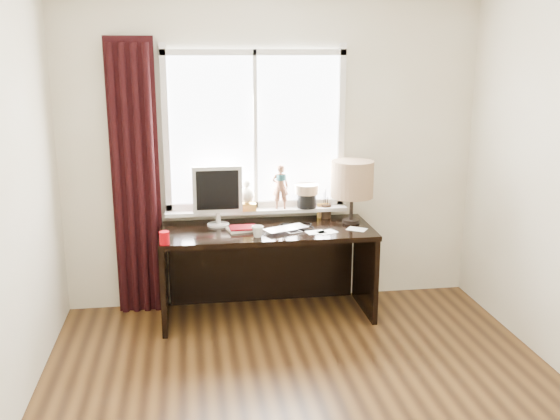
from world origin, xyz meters
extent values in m
cube|color=beige|center=(0.00, 2.00, 1.30)|extent=(3.50, 0.00, 2.60)
imported|color=silver|center=(0.04, 1.54, 0.76)|extent=(0.42, 0.35, 0.03)
imported|color=white|center=(-0.20, 1.42, 0.80)|extent=(0.12, 0.11, 0.09)
cylinder|color=#A00209|center=(-0.90, 1.33, 0.80)|extent=(0.07, 0.07, 0.10)
cube|color=white|center=(-0.15, 1.99, 1.50)|extent=(1.40, 0.02, 1.30)
cube|color=silver|center=(-0.15, 1.96, 0.88)|extent=(1.50, 0.05, 0.05)
cube|color=silver|center=(-0.15, 1.96, 2.12)|extent=(1.50, 0.05, 0.05)
cube|color=silver|center=(-0.88, 1.96, 1.50)|extent=(0.05, 0.05, 1.40)
cube|color=silver|center=(0.57, 1.96, 1.50)|extent=(0.05, 0.05, 1.40)
cube|color=silver|center=(-0.15, 1.96, 1.50)|extent=(0.03, 0.05, 1.30)
cube|color=silver|center=(-0.15, 1.91, 0.83)|extent=(1.52, 0.18, 0.03)
cylinder|color=#56000A|center=(-0.59, 1.89, 0.98)|extent=(0.15, 0.15, 0.26)
cube|color=gold|center=(-0.24, 1.87, 0.88)|extent=(0.15, 0.12, 0.06)
sphere|color=beige|center=(-0.24, 1.87, 0.97)|extent=(0.13, 0.13, 0.13)
sphere|color=beige|center=(-0.24, 1.87, 1.07)|extent=(0.07, 0.07, 0.07)
imported|color=brown|center=(0.05, 1.88, 1.04)|extent=(0.14, 0.10, 0.38)
cylinder|color=#1E4C51|center=(0.05, 1.87, 1.12)|extent=(0.09, 0.09, 0.05)
cylinder|color=black|center=(0.27, 1.88, 0.91)|extent=(0.16, 0.16, 0.12)
cylinder|color=#8C6B4C|center=(0.27, 1.88, 1.01)|extent=(0.20, 0.20, 0.08)
cube|color=black|center=(-1.13, 1.92, 1.12)|extent=(0.38, 0.05, 2.25)
cylinder|color=black|center=(-1.27, 1.89, 1.10)|extent=(0.06, 0.06, 2.20)
cylinder|color=black|center=(-1.18, 1.89, 1.10)|extent=(0.06, 0.06, 2.20)
cylinder|color=black|center=(-1.09, 1.89, 1.10)|extent=(0.06, 0.06, 2.20)
cylinder|color=black|center=(-1.00, 1.89, 1.10)|extent=(0.06, 0.06, 2.20)
cube|color=black|center=(-0.10, 1.63, 0.73)|extent=(1.70, 0.70, 0.04)
cube|color=black|center=(-0.93, 1.63, 0.35)|extent=(0.04, 0.64, 0.71)
cube|color=black|center=(0.73, 1.63, 0.35)|extent=(0.04, 0.64, 0.71)
cube|color=black|center=(-0.10, 1.97, 0.35)|extent=(1.60, 0.03, 0.71)
cylinder|color=beige|center=(-0.48, 1.79, 0.76)|extent=(0.18, 0.18, 0.01)
cylinder|color=beige|center=(-0.48, 1.79, 0.81)|extent=(0.04, 0.04, 0.10)
cube|color=beige|center=(-0.48, 1.79, 1.05)|extent=(0.40, 0.04, 0.38)
cube|color=black|center=(-0.48, 1.76, 1.05)|extent=(0.34, 0.01, 0.32)
cube|color=beige|center=(-0.30, 1.61, 0.76)|extent=(0.25, 0.20, 0.02)
cube|color=#5E0107|center=(-0.29, 1.60, 0.78)|extent=(0.21, 0.16, 0.01)
cylinder|color=black|center=(0.44, 1.89, 0.81)|extent=(0.09, 0.09, 0.12)
cylinder|color=black|center=(0.43, 1.90, 0.86)|extent=(0.01, 0.01, 0.22)
cylinder|color=black|center=(0.45, 1.88, 0.84)|extent=(0.01, 0.01, 0.19)
cylinder|color=black|center=(0.44, 1.90, 0.88)|extent=(0.01, 0.01, 0.25)
cylinder|color=black|center=(0.46, 1.90, 0.83)|extent=(0.01, 0.01, 0.17)
cube|color=gold|center=(0.42, 1.89, 0.81)|extent=(0.10, 0.02, 0.13)
cube|color=#996633|center=(0.42, 1.88, 0.81)|extent=(0.08, 0.01, 0.10)
cylinder|color=black|center=(0.61, 1.71, 0.77)|extent=(0.14, 0.14, 0.03)
cylinder|color=black|center=(0.61, 1.71, 0.89)|extent=(0.03, 0.03, 0.22)
cylinder|color=tan|center=(0.61, 1.71, 1.12)|extent=(0.35, 0.35, 0.30)
cube|color=white|center=(0.36, 1.46, 0.75)|extent=(0.18, 0.16, 0.00)
cube|color=white|center=(0.61, 1.51, 0.75)|extent=(0.19, 0.17, 0.00)
cube|color=white|center=(0.27, 1.47, 0.75)|extent=(0.17, 0.13, 0.00)
torus|color=black|center=(0.21, 1.59, 0.75)|extent=(0.17, 0.17, 0.01)
torus|color=black|center=(0.06, 1.69, 0.75)|extent=(0.12, 0.12, 0.01)
torus|color=black|center=(0.23, 1.70, 0.75)|extent=(0.13, 0.13, 0.01)
camera|label=1|loc=(-0.71, -3.14, 2.14)|focal=40.00mm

